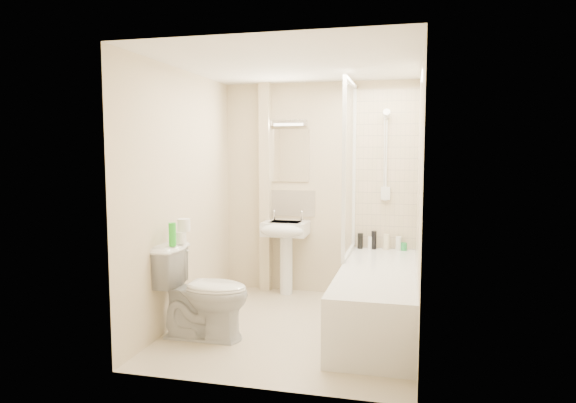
# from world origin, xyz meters

# --- Properties ---
(floor) EXTENTS (2.50, 2.50, 0.00)m
(floor) POSITION_xyz_m (0.00, 0.00, 0.00)
(floor) COLOR beige
(floor) RESTS_ON ground
(wall_back) EXTENTS (2.20, 0.02, 2.40)m
(wall_back) POSITION_xyz_m (0.00, 1.25, 1.20)
(wall_back) COLOR beige
(wall_back) RESTS_ON ground
(wall_left) EXTENTS (0.02, 2.50, 2.40)m
(wall_left) POSITION_xyz_m (-1.10, 0.00, 1.20)
(wall_left) COLOR beige
(wall_left) RESTS_ON ground
(wall_right) EXTENTS (0.02, 2.50, 2.40)m
(wall_right) POSITION_xyz_m (1.10, 0.00, 1.20)
(wall_right) COLOR beige
(wall_right) RESTS_ON ground
(ceiling) EXTENTS (2.20, 2.50, 0.02)m
(ceiling) POSITION_xyz_m (0.00, 0.00, 2.40)
(ceiling) COLOR white
(ceiling) RESTS_ON wall_back
(tile_back) EXTENTS (0.70, 0.01, 1.75)m
(tile_back) POSITION_xyz_m (0.75, 1.24, 1.42)
(tile_back) COLOR beige
(tile_back) RESTS_ON wall_back
(tile_right) EXTENTS (0.01, 2.10, 1.75)m
(tile_right) POSITION_xyz_m (1.09, 0.19, 1.42)
(tile_right) COLOR beige
(tile_right) RESTS_ON wall_right
(pipe_boxing) EXTENTS (0.12, 0.12, 2.40)m
(pipe_boxing) POSITION_xyz_m (-0.62, 1.19, 1.20)
(pipe_boxing) COLOR beige
(pipe_boxing) RESTS_ON ground
(splashback) EXTENTS (0.60, 0.02, 0.30)m
(splashback) POSITION_xyz_m (-0.34, 1.24, 1.03)
(splashback) COLOR beige
(splashback) RESTS_ON wall_back
(mirror) EXTENTS (0.46, 0.01, 0.60)m
(mirror) POSITION_xyz_m (-0.34, 1.24, 1.58)
(mirror) COLOR white
(mirror) RESTS_ON wall_back
(strip_light) EXTENTS (0.42, 0.07, 0.07)m
(strip_light) POSITION_xyz_m (-0.34, 1.22, 1.95)
(strip_light) COLOR silver
(strip_light) RESTS_ON wall_back
(bathtub) EXTENTS (0.70, 2.10, 0.55)m
(bathtub) POSITION_xyz_m (0.75, 0.19, 0.29)
(bathtub) COLOR white
(bathtub) RESTS_ON ground
(shower_screen) EXTENTS (0.04, 0.92, 1.80)m
(shower_screen) POSITION_xyz_m (0.40, 0.80, 1.45)
(shower_screen) COLOR white
(shower_screen) RESTS_ON bathtub
(shower_fixture) EXTENTS (0.10, 0.16, 0.99)m
(shower_fixture) POSITION_xyz_m (0.75, 1.19, 1.55)
(shower_fixture) COLOR white
(shower_fixture) RESTS_ON wall_back
(pedestal_sink) EXTENTS (0.50, 0.47, 0.96)m
(pedestal_sink) POSITION_xyz_m (-0.34, 1.01, 0.67)
(pedestal_sink) COLOR white
(pedestal_sink) RESTS_ON ground
(bottle_black_a) EXTENTS (0.06, 0.06, 0.17)m
(bottle_black_a) POSITION_xyz_m (0.49, 1.16, 0.64)
(bottle_black_a) COLOR black
(bottle_black_a) RESTS_ON bathtub
(bottle_white_a) EXTENTS (0.05, 0.05, 0.14)m
(bottle_white_a) POSITION_xyz_m (0.59, 1.16, 0.62)
(bottle_white_a) COLOR white
(bottle_white_a) RESTS_ON bathtub
(bottle_black_b) EXTENTS (0.06, 0.06, 0.20)m
(bottle_black_b) POSITION_xyz_m (0.64, 1.16, 0.65)
(bottle_black_b) COLOR black
(bottle_black_b) RESTS_ON bathtub
(bottle_cream) EXTENTS (0.07, 0.07, 0.17)m
(bottle_cream) POSITION_xyz_m (0.77, 1.16, 0.64)
(bottle_cream) COLOR beige
(bottle_cream) RESTS_ON bathtub
(bottle_white_b) EXTENTS (0.06, 0.06, 0.15)m
(bottle_white_b) POSITION_xyz_m (0.90, 1.16, 0.63)
(bottle_white_b) COLOR silver
(bottle_white_b) RESTS_ON bathtub
(bottle_green) EXTENTS (0.07, 0.07, 0.09)m
(bottle_green) POSITION_xyz_m (0.96, 1.16, 0.59)
(bottle_green) COLOR green
(bottle_green) RESTS_ON bathtub
(toilet) EXTENTS (0.47, 0.81, 0.82)m
(toilet) POSITION_xyz_m (-0.72, -0.42, 0.41)
(toilet) COLOR white
(toilet) RESTS_ON ground
(toilet_roll_lower) EXTENTS (0.12, 0.12, 0.10)m
(toilet_roll_lower) POSITION_xyz_m (-0.96, -0.37, 0.87)
(toilet_roll_lower) COLOR white
(toilet_roll_lower) RESTS_ON toilet
(toilet_roll_upper) EXTENTS (0.12, 0.12, 0.11)m
(toilet_roll_upper) POSITION_xyz_m (-0.93, -0.33, 0.98)
(toilet_roll_upper) COLOR white
(toilet_roll_upper) RESTS_ON toilet_roll_lower
(green_bottle) EXTENTS (0.06, 0.06, 0.20)m
(green_bottle) POSITION_xyz_m (-0.96, -0.51, 0.92)
(green_bottle) COLOR green
(green_bottle) RESTS_ON toilet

